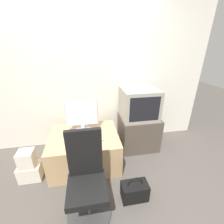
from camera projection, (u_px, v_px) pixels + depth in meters
ground_plane at (93, 200)px, 1.85m from camera, size 12.00×12.00×0.00m
wall_back at (84, 74)px, 2.51m from camera, size 4.40×0.05×2.60m
desk at (85, 149)px, 2.36m from camera, size 1.02×0.82×0.51m
side_stand at (138, 132)px, 2.74m from camera, size 0.66×0.57×0.60m
main_monitor at (82, 116)px, 2.29m from camera, size 0.49×0.24×0.49m
keyboard at (86, 141)px, 2.11m from camera, size 0.36×0.10×0.01m
mouse at (102, 139)px, 2.13m from camera, size 0.06×0.04×0.03m
crt_tv at (139, 103)px, 2.52m from camera, size 0.59×0.54×0.51m
office_chair at (87, 183)px, 1.58m from camera, size 0.50×0.50×1.00m
cardboard_box_lower at (31, 172)px, 2.11m from camera, size 0.30×0.20×0.23m
cardboard_box_upper at (27, 159)px, 2.01m from camera, size 0.20×0.19×0.24m
handbag at (135, 191)px, 1.83m from camera, size 0.32×0.19×0.34m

